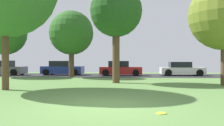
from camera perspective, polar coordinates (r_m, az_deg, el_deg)
ground_plane at (r=7.43m, az=-1.96°, el=-10.66°), size 44.00×44.00×0.00m
road_strip at (r=23.30m, az=2.53°, el=-3.01°), size 44.00×6.40×0.01m
maple_tree_far at (r=15.58m, az=25.59°, el=10.40°), size 4.15×4.15×6.22m
maple_tree_near at (r=15.75m, az=0.97°, el=12.33°), size 3.42×3.42×6.43m
oak_tree_left at (r=20.99m, az=-9.80°, el=7.16°), size 3.85×3.85×5.82m
oak_tree_right at (r=23.18m, az=-24.61°, el=6.60°), size 3.91×3.91×5.89m
frisbee_disc at (r=6.70m, az=11.86°, el=-11.81°), size 0.27×0.27×0.03m
parked_car_grey at (r=26.26m, az=-24.86°, el=-1.21°), size 4.31×1.95×1.47m
parked_car_blue at (r=24.48m, az=-11.92°, el=-1.32°), size 4.10×2.04×1.43m
parked_car_red at (r=22.91m, az=2.06°, el=-1.46°), size 4.03×1.93×1.43m
parked_car_white at (r=23.99m, az=16.47°, el=-1.47°), size 4.14×2.00×1.34m
street_lamp_post at (r=19.49m, az=1.31°, el=2.91°), size 0.14×0.14×4.50m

